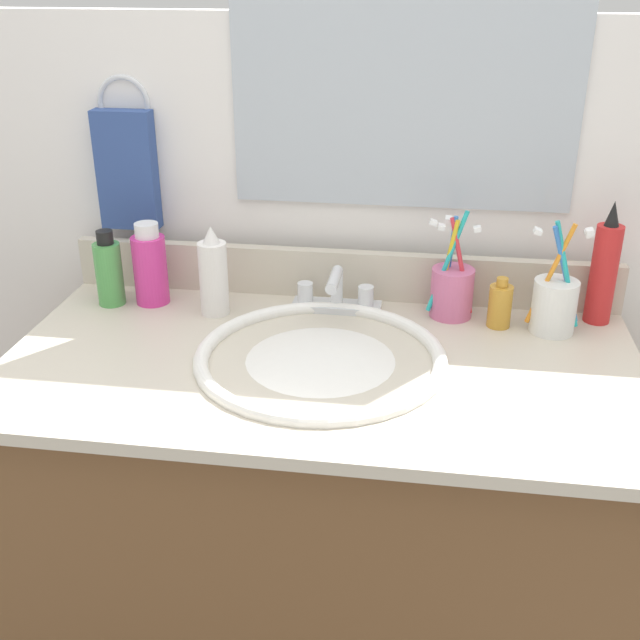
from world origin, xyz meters
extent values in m
cube|color=brown|center=(0.00, 0.00, 0.39)|extent=(0.97, 0.50, 0.78)
cube|color=beige|center=(0.00, 0.00, 0.79)|extent=(1.01, 0.54, 0.02)
cube|color=beige|center=(0.00, 0.26, 0.85)|extent=(1.01, 0.02, 0.09)
cube|color=white|center=(0.00, 0.32, 0.65)|extent=(2.11, 0.04, 1.30)
cube|color=#B2BCC6|center=(0.10, 0.30, 1.25)|extent=(0.60, 0.01, 0.56)
torus|color=silver|center=(-0.41, 0.30, 1.14)|extent=(0.10, 0.01, 0.10)
cube|color=#334C8C|center=(-0.41, 0.28, 1.02)|extent=(0.11, 0.04, 0.22)
torus|color=white|center=(0.00, 0.00, 0.81)|extent=(0.40, 0.40, 0.02)
ellipsoid|color=white|center=(0.00, 0.00, 0.76)|extent=(0.35, 0.35, 0.11)
cylinder|color=#B2B5BA|center=(0.00, 0.00, 0.73)|extent=(0.04, 0.04, 0.01)
cube|color=silver|center=(0.00, 0.20, 0.81)|extent=(0.16, 0.05, 0.01)
cylinder|color=silver|center=(0.00, 0.20, 0.84)|extent=(0.02, 0.02, 0.06)
cylinder|color=silver|center=(0.00, 0.16, 0.87)|extent=(0.02, 0.09, 0.02)
cylinder|color=silver|center=(-0.06, 0.20, 0.83)|extent=(0.03, 0.03, 0.04)
cylinder|color=silver|center=(0.05, 0.20, 0.83)|extent=(0.03, 0.03, 0.04)
cylinder|color=#D8338C|center=(-0.34, 0.18, 0.87)|extent=(0.06, 0.06, 0.13)
cylinder|color=white|center=(-0.34, 0.18, 0.94)|extent=(0.04, 0.04, 0.03)
cylinder|color=#4C9E4C|center=(-0.41, 0.16, 0.86)|extent=(0.05, 0.05, 0.12)
cylinder|color=black|center=(-0.41, 0.16, 0.93)|extent=(0.03, 0.03, 0.02)
cylinder|color=white|center=(-0.21, 0.15, 0.87)|extent=(0.05, 0.05, 0.13)
cone|color=white|center=(-0.21, 0.15, 0.95)|extent=(0.03, 0.03, 0.03)
cylinder|color=red|center=(0.46, 0.22, 0.89)|extent=(0.05, 0.05, 0.17)
cone|color=black|center=(0.46, 0.22, 1.00)|extent=(0.02, 0.02, 0.04)
cylinder|color=gold|center=(0.29, 0.17, 0.84)|extent=(0.04, 0.04, 0.07)
cylinder|color=gold|center=(0.29, 0.17, 0.88)|extent=(0.02, 0.02, 0.02)
cylinder|color=#D16693|center=(0.20, 0.20, 0.85)|extent=(0.07, 0.07, 0.09)
cylinder|color=#26B2B2|center=(0.19, 0.20, 0.91)|extent=(0.06, 0.03, 0.18)
cube|color=white|center=(0.16, 0.19, 0.98)|extent=(0.01, 0.02, 0.01)
cylinder|color=#D8333F|center=(0.22, 0.20, 0.90)|extent=(0.05, 0.02, 0.17)
cube|color=white|center=(0.24, 0.19, 0.97)|extent=(0.01, 0.02, 0.01)
cylinder|color=yellow|center=(0.19, 0.20, 0.90)|extent=(0.03, 0.02, 0.17)
cube|color=white|center=(0.18, 0.19, 0.97)|extent=(0.01, 0.02, 0.01)
cylinder|color=blue|center=(0.20, 0.21, 0.90)|extent=(0.02, 0.02, 0.17)
cube|color=white|center=(0.19, 0.22, 0.97)|extent=(0.01, 0.02, 0.01)
cylinder|color=white|center=(0.37, 0.16, 0.85)|extent=(0.07, 0.07, 0.09)
cylinder|color=blue|center=(0.39, 0.17, 0.90)|extent=(0.07, 0.03, 0.18)
cube|color=white|center=(0.41, 0.18, 0.97)|extent=(0.01, 0.02, 0.01)
cylinder|color=orange|center=(0.36, 0.16, 0.91)|extent=(0.07, 0.01, 0.18)
cube|color=white|center=(0.33, 0.16, 0.98)|extent=(0.01, 0.02, 0.01)
cylinder|color=#26B2B2|center=(0.39, 0.16, 0.91)|extent=(0.06, 0.01, 0.18)
cube|color=white|center=(0.41, 0.16, 0.98)|extent=(0.01, 0.02, 0.01)
camera|label=1|loc=(0.16, -1.08, 1.38)|focal=43.64mm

